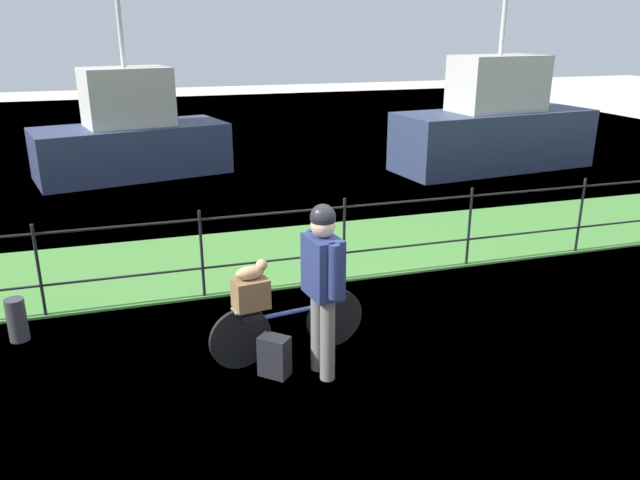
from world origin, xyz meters
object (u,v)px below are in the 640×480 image
object	(u,v)px
bicycle_main	(287,327)
mooring_bollard	(17,320)
backpack_on_paving	(274,356)
moored_boat_mid	(131,137)
moored_boat_near	(494,128)
cyclist_person	(323,276)
wooden_crate	(251,293)
terrier_dog	(252,271)

from	to	relation	value
bicycle_main	mooring_bollard	size ratio (longest dim) A/B	3.45
bicycle_main	backpack_on_paving	world-z (taller)	bicycle_main
moored_boat_mid	mooring_bollard	bearing A→B (deg)	-100.12
moored_boat_near	cyclist_person	bearing A→B (deg)	-130.82
wooden_crate	terrier_dog	xyz separation A→B (m)	(0.02, 0.00, 0.22)
wooden_crate	cyclist_person	world-z (taller)	cyclist_person
wooden_crate	moored_boat_mid	bearing A→B (deg)	95.90
bicycle_main	moored_boat_near	distance (m)	9.75
backpack_on_paving	mooring_bollard	bearing A→B (deg)	11.29
bicycle_main	cyclist_person	world-z (taller)	cyclist_person
backpack_on_paving	terrier_dog	bearing A→B (deg)	-20.15
terrier_dog	backpack_on_paving	bearing A→B (deg)	-62.85
moored_boat_mid	wooden_crate	bearing A→B (deg)	-84.10
backpack_on_paving	moored_boat_mid	bearing A→B (deg)	-40.58
mooring_bollard	terrier_dog	bearing A→B (deg)	-28.08
cyclist_person	backpack_on_paving	world-z (taller)	cyclist_person
mooring_bollard	moored_boat_near	distance (m)	11.05
moored_boat_near	wooden_crate	bearing A→B (deg)	-134.77
bicycle_main	moored_boat_near	bearing A→B (deg)	46.51
terrier_dog	backpack_on_paving	world-z (taller)	terrier_dog
bicycle_main	mooring_bollard	bearing A→B (deg)	156.01
mooring_bollard	moored_boat_mid	bearing A→B (deg)	79.88
wooden_crate	backpack_on_paving	bearing A→B (deg)	-58.31
bicycle_main	mooring_bollard	distance (m)	2.88
wooden_crate	moored_boat_near	xyz separation A→B (m)	(7.06, 7.11, 0.18)
wooden_crate	backpack_on_paving	size ratio (longest dim) A/B	0.80
mooring_bollard	moored_boat_mid	xyz separation A→B (m)	(1.35, 7.59, 0.61)
backpack_on_paving	moored_boat_mid	size ratio (longest dim) A/B	0.09
wooden_crate	mooring_bollard	world-z (taller)	wooden_crate
terrier_dog	moored_boat_mid	distance (m)	8.86
wooden_crate	terrier_dog	world-z (taller)	terrier_dog
mooring_bollard	cyclist_person	bearing A→B (deg)	-29.00
bicycle_main	backpack_on_paving	size ratio (longest dim) A/B	4.05
backpack_on_paving	cyclist_person	bearing A→B (deg)	-151.12
cyclist_person	terrier_dog	bearing A→B (deg)	147.51
bicycle_main	wooden_crate	world-z (taller)	wooden_crate
terrier_dog	cyclist_person	size ratio (longest dim) A/B	0.19
terrier_dog	backpack_on_paving	xyz separation A→B (m)	(0.13, -0.26, -0.78)
bicycle_main	moored_boat_mid	xyz separation A→B (m)	(-1.27, 8.76, 0.52)
cyclist_person	mooring_bollard	world-z (taller)	cyclist_person
cyclist_person	moored_boat_mid	size ratio (longest dim) A/B	0.39
backpack_on_paving	mooring_bollard	xyz separation A→B (m)	(-2.42, 1.48, 0.03)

